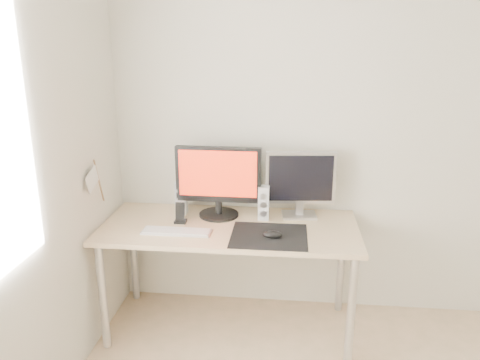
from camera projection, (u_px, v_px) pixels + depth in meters
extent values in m
plane|color=silver|center=(378.00, 135.00, 3.03)|extent=(3.50, 0.00, 3.50)
cube|color=black|center=(269.00, 236.00, 2.76)|extent=(0.45, 0.40, 0.00)
ellipsoid|color=black|center=(272.00, 234.00, 2.73)|extent=(0.11, 0.07, 0.04)
cube|color=#D1B587|center=(229.00, 227.00, 2.93)|extent=(1.60, 0.70, 0.03)
cylinder|color=silver|center=(103.00, 297.00, 2.83)|extent=(0.05, 0.05, 0.70)
cylinder|color=silver|center=(351.00, 311.00, 2.68)|extent=(0.05, 0.05, 0.70)
cylinder|color=silver|center=(134.00, 255.00, 3.39)|extent=(0.05, 0.05, 0.70)
cylinder|color=silver|center=(341.00, 265.00, 3.24)|extent=(0.05, 0.05, 0.70)
cylinder|color=black|center=(219.00, 214.00, 3.08)|extent=(0.26, 0.26, 0.02)
cylinder|color=black|center=(219.00, 205.00, 3.06)|extent=(0.05, 0.05, 0.12)
cube|color=black|center=(218.00, 174.00, 2.99)|extent=(0.55, 0.05, 0.36)
cube|color=#EA4D0C|center=(218.00, 174.00, 2.97)|extent=(0.50, 0.01, 0.30)
cube|color=silver|center=(299.00, 215.00, 3.07)|extent=(0.23, 0.18, 0.01)
cube|color=#B2B2B4|center=(299.00, 207.00, 3.06)|extent=(0.05, 0.04, 0.10)
cube|color=#ACACAE|center=(300.00, 178.00, 3.00)|extent=(0.45, 0.08, 0.34)
cube|color=black|center=(301.00, 179.00, 2.98)|extent=(0.41, 0.04, 0.30)
cube|color=silver|center=(181.00, 198.00, 3.10)|extent=(0.07, 0.08, 0.22)
cylinder|color=silver|center=(180.00, 208.00, 3.07)|extent=(0.04, 0.01, 0.04)
cylinder|color=silver|center=(180.00, 200.00, 3.06)|extent=(0.04, 0.01, 0.04)
cylinder|color=silver|center=(180.00, 191.00, 3.04)|extent=(0.04, 0.01, 0.04)
cube|color=silver|center=(264.00, 203.00, 3.00)|extent=(0.07, 0.08, 0.22)
cylinder|color=silver|center=(263.00, 214.00, 2.98)|extent=(0.04, 0.01, 0.04)
cylinder|color=#BABBBD|center=(263.00, 205.00, 2.96)|extent=(0.04, 0.01, 0.04)
cylinder|color=silver|center=(263.00, 196.00, 2.94)|extent=(0.04, 0.01, 0.04)
cube|color=silver|center=(177.00, 232.00, 2.81)|extent=(0.42, 0.13, 0.01)
cube|color=white|center=(177.00, 231.00, 2.81)|extent=(0.40, 0.11, 0.01)
cube|color=black|center=(181.00, 221.00, 2.97)|extent=(0.07, 0.06, 0.02)
cube|color=black|center=(180.00, 212.00, 2.95)|extent=(0.06, 0.03, 0.12)
cylinder|color=#A57F54|center=(99.00, 181.00, 2.84)|extent=(0.01, 0.10, 0.29)
cube|color=white|center=(93.00, 179.00, 2.75)|extent=(0.00, 0.19, 0.15)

